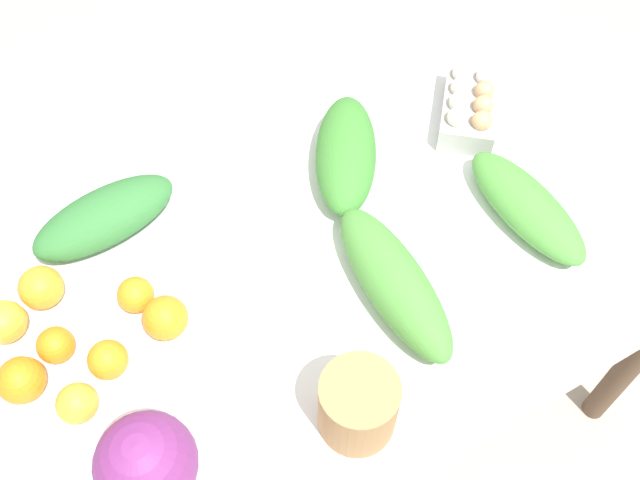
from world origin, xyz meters
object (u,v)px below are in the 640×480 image
object	(u,v)px
paper_bag	(358,405)
orange_4	(108,360)
orange_2	(77,403)
greens_bunch_kale	(346,154)
greens_bunch_beet_tops	(527,206)
cabbage_purple	(146,463)
orange_7	(21,380)
orange_1	(56,345)
greens_bunch_dandelion	(105,217)
orange_3	(4,322)
egg_carton	(470,106)
orange_0	(166,318)
greens_bunch_chard	(394,281)
orange_6	(136,295)
orange_5	(41,287)

from	to	relation	value
paper_bag	orange_4	size ratio (longest dim) A/B	1.92
paper_bag	orange_2	size ratio (longest dim) A/B	1.93
greens_bunch_kale	greens_bunch_beet_tops	distance (m)	0.38
cabbage_purple	orange_7	bearing A→B (deg)	118.39
paper_bag	orange_1	world-z (taller)	paper_bag
cabbage_purple	orange_2	xyz separation A→B (m)	(-0.07, 0.17, -0.05)
greens_bunch_dandelion	orange_3	bearing A→B (deg)	-151.05
paper_bag	orange_1	bearing A→B (deg)	137.44
egg_carton	greens_bunch_kale	xyz separation A→B (m)	(-0.31, 0.01, 0.01)
egg_carton	greens_bunch_kale	world-z (taller)	greens_bunch_kale
orange_3	orange_1	bearing A→B (deg)	-52.41
orange_7	egg_carton	bearing A→B (deg)	8.49
orange_0	orange_1	bearing A→B (deg)	165.69
egg_carton	orange_3	bearing A→B (deg)	131.86
orange_4	paper_bag	bearing A→B (deg)	-41.82
orange_3	orange_4	bearing A→B (deg)	-49.22
egg_carton	greens_bunch_chard	xyz separation A→B (m)	(-0.40, -0.31, 0.01)
orange_0	orange_6	bearing A→B (deg)	111.26
paper_bag	orange_6	distance (m)	0.47
cabbage_purple	paper_bag	bearing A→B (deg)	-12.65
paper_bag	orange_7	bearing A→B (deg)	145.18
orange_0	orange_2	size ratio (longest dim) A/B	1.16
greens_bunch_chard	orange_1	size ratio (longest dim) A/B	5.41
greens_bunch_chard	orange_2	bearing A→B (deg)	173.73
greens_bunch_chard	orange_0	bearing A→B (deg)	160.56
cabbage_purple	greens_bunch_chard	bearing A→B (deg)	11.33
greens_bunch_beet_tops	orange_5	distance (m)	0.95
cabbage_purple	orange_7	world-z (taller)	cabbage_purple
paper_bag	greens_bunch_kale	bearing A→B (deg)	61.55
greens_bunch_chard	orange_7	distance (m)	0.68
egg_carton	greens_bunch_kale	distance (m)	0.32
orange_0	orange_1	xyz separation A→B (m)	(-0.19, 0.05, -0.01)
greens_bunch_kale	orange_2	xyz separation A→B (m)	(-0.67, -0.25, -0.01)
greens_bunch_beet_tops	orange_2	bearing A→B (deg)	177.44
greens_bunch_beet_tops	orange_1	size ratio (longest dim) A/B	4.78
paper_bag	greens_bunch_beet_tops	xyz separation A→B (m)	(0.52, 0.20, -0.03)
orange_5	greens_bunch_dandelion	bearing A→B (deg)	30.84
greens_bunch_kale	paper_bag	bearing A→B (deg)	-118.45
cabbage_purple	orange_3	size ratio (longest dim) A/B	2.02
greens_bunch_beet_tops	orange_3	size ratio (longest dim) A/B	4.03
cabbage_purple	greens_bunch_beet_tops	distance (m)	0.86
orange_1	orange_6	xyz separation A→B (m)	(0.16, 0.03, 0.00)
cabbage_purple	greens_bunch_dandelion	size ratio (longest dim) A/B	0.54
greens_bunch_dandelion	greens_bunch_beet_tops	bearing A→B (deg)	-27.09
orange_2	orange_7	distance (m)	0.11
egg_carton	orange_2	size ratio (longest dim) A/B	3.45
cabbage_purple	orange_1	world-z (taller)	cabbage_purple
greens_bunch_kale	orange_6	size ratio (longest dim) A/B	4.67
greens_bunch_chard	orange_6	bearing A→B (deg)	153.12
greens_bunch_chard	orange_6	xyz separation A→B (m)	(-0.43, 0.22, -0.02)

